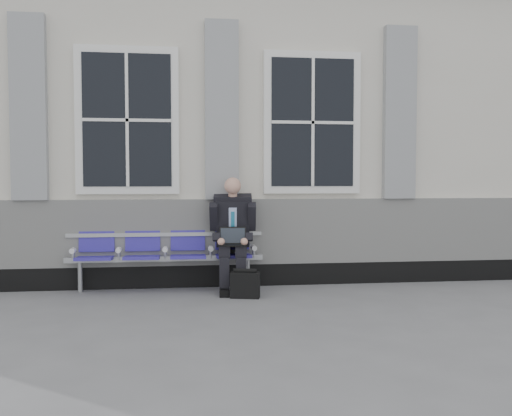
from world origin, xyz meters
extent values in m
plane|color=slate|center=(0.00, 0.00, 0.00)|extent=(70.00, 70.00, 0.00)
cube|color=silver|center=(0.00, 3.50, 2.10)|extent=(14.00, 4.00, 4.20)
cube|color=#919497|center=(0.00, 3.50, 4.32)|extent=(14.40, 4.40, 0.24)
cube|color=black|center=(0.00, 1.47, 0.15)|extent=(14.00, 0.10, 0.30)
cube|color=silver|center=(0.00, 1.46, 0.75)|extent=(14.00, 0.08, 0.90)
cube|color=#919497|center=(-3.40, 1.44, 2.40)|extent=(0.45, 0.14, 2.40)
cube|color=#919497|center=(-0.90, 1.44, 2.40)|extent=(0.45, 0.14, 2.40)
cube|color=#919497|center=(1.60, 1.44, 2.40)|extent=(0.45, 0.14, 2.40)
cube|color=white|center=(-2.15, 1.46, 2.25)|extent=(1.35, 0.10, 1.95)
cube|color=black|center=(-2.15, 1.41, 2.25)|extent=(1.15, 0.02, 1.75)
cube|color=white|center=(0.35, 1.46, 2.25)|extent=(1.35, 0.10, 1.95)
cube|color=black|center=(0.35, 1.41, 2.25)|extent=(1.15, 0.02, 1.75)
cube|color=#9EA0A3|center=(-1.66, 1.30, 0.42)|extent=(2.60, 0.07, 0.07)
cube|color=#9EA0A3|center=(-1.66, 1.42, 0.73)|extent=(2.60, 0.05, 0.05)
cylinder|color=#9EA0A3|center=(-2.76, 1.30, 0.20)|extent=(0.06, 0.06, 0.39)
cylinder|color=#9EA0A3|center=(-0.56, 1.30, 0.20)|extent=(0.06, 0.06, 0.39)
cube|color=#2D219A|center=(-2.56, 1.22, 0.45)|extent=(0.46, 0.42, 0.07)
cube|color=#2D219A|center=(-2.56, 1.43, 0.71)|extent=(0.46, 0.10, 0.40)
cube|color=#2D219A|center=(-1.96, 1.22, 0.45)|extent=(0.46, 0.42, 0.07)
cube|color=#2D219A|center=(-1.96, 1.43, 0.71)|extent=(0.46, 0.10, 0.40)
cube|color=#2D219A|center=(-1.36, 1.22, 0.45)|extent=(0.46, 0.42, 0.07)
cube|color=#2D219A|center=(-1.36, 1.43, 0.71)|extent=(0.46, 0.10, 0.40)
cube|color=#2D219A|center=(-0.76, 1.22, 0.45)|extent=(0.46, 0.42, 0.07)
cube|color=#2D219A|center=(-0.76, 1.43, 0.71)|extent=(0.46, 0.10, 0.40)
cylinder|color=white|center=(-2.84, 1.25, 0.55)|extent=(0.07, 0.12, 0.07)
cylinder|color=white|center=(-2.26, 1.25, 0.55)|extent=(0.07, 0.12, 0.07)
cylinder|color=white|center=(-1.66, 1.25, 0.55)|extent=(0.07, 0.12, 0.07)
cylinder|color=white|center=(-1.06, 1.25, 0.55)|extent=(0.07, 0.12, 0.07)
cylinder|color=white|center=(-0.48, 1.25, 0.55)|extent=(0.07, 0.12, 0.07)
cube|color=black|center=(-0.91, 0.83, 0.05)|extent=(0.14, 0.28, 0.09)
cube|color=black|center=(-0.70, 0.81, 0.05)|extent=(0.14, 0.28, 0.09)
cube|color=black|center=(-0.91, 0.89, 0.25)|extent=(0.14, 0.15, 0.47)
cube|color=black|center=(-0.70, 0.87, 0.25)|extent=(0.14, 0.15, 0.47)
cube|color=black|center=(-0.89, 1.12, 0.54)|extent=(0.19, 0.48, 0.15)
cube|color=black|center=(-0.68, 1.10, 0.54)|extent=(0.19, 0.48, 0.15)
cube|color=black|center=(-0.76, 1.32, 0.89)|extent=(0.47, 0.40, 0.67)
cube|color=#C2D1FF|center=(-0.77, 1.20, 0.91)|extent=(0.11, 0.11, 0.37)
cube|color=teal|center=(-0.77, 1.18, 0.89)|extent=(0.05, 0.09, 0.31)
cube|color=black|center=(-0.76, 1.29, 1.21)|extent=(0.53, 0.29, 0.15)
cylinder|color=#DCA189|center=(-0.77, 1.24, 1.28)|extent=(0.12, 0.12, 0.11)
sphere|color=#DCA189|center=(-0.78, 1.17, 1.39)|extent=(0.22, 0.22, 0.22)
cube|color=black|center=(-1.02, 1.24, 0.97)|extent=(0.13, 0.31, 0.39)
cube|color=black|center=(-0.52, 1.19, 0.97)|extent=(0.13, 0.31, 0.39)
cube|color=black|center=(-1.00, 1.05, 0.72)|extent=(0.12, 0.33, 0.15)
cube|color=black|center=(-0.58, 1.01, 0.72)|extent=(0.12, 0.33, 0.15)
sphere|color=#DCA189|center=(-0.95, 0.89, 0.68)|extent=(0.09, 0.09, 0.09)
sphere|color=#DCA189|center=(-0.66, 0.87, 0.68)|extent=(0.09, 0.09, 0.09)
cube|color=black|center=(-0.79, 0.96, 0.63)|extent=(0.37, 0.27, 0.02)
cube|color=black|center=(-0.78, 1.09, 0.74)|extent=(0.35, 0.12, 0.22)
cube|color=black|center=(-0.78, 1.08, 0.74)|extent=(0.32, 0.10, 0.19)
cube|color=black|center=(-0.67, 0.66, 0.16)|extent=(0.38, 0.23, 0.32)
cylinder|color=black|center=(-0.67, 0.66, 0.34)|extent=(0.29, 0.12, 0.06)
camera|label=1|loc=(-1.42, -6.30, 1.49)|focal=40.00mm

